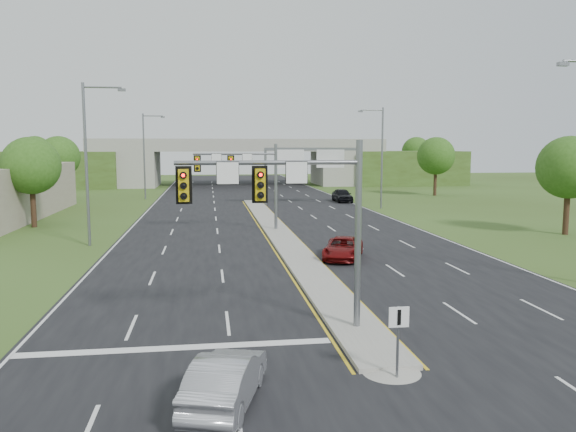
# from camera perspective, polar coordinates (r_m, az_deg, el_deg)

# --- Properties ---
(ground) EXTENTS (240.00, 240.00, 0.00)m
(ground) POSITION_cam_1_polar(r_m,az_deg,el_deg) (21.34, 6.98, -11.44)
(ground) COLOR #374B1A
(ground) RESTS_ON ground
(road) EXTENTS (24.00, 160.00, 0.02)m
(road) POSITION_cam_1_polar(r_m,az_deg,el_deg) (55.21, -2.47, 0.01)
(road) COLOR black
(road) RESTS_ON ground
(median) EXTENTS (2.00, 54.00, 0.16)m
(median) POSITION_cam_1_polar(r_m,az_deg,el_deg) (43.38, -0.92, -1.79)
(median) COLOR gray
(median) RESTS_ON road
(median_nose) EXTENTS (2.00, 2.00, 0.16)m
(median_nose) POSITION_cam_1_polar(r_m,az_deg,el_deg) (17.72, 10.46, -15.11)
(median_nose) COLOR gray
(median_nose) RESTS_ON road
(lane_markings) EXTENTS (23.72, 160.00, 0.01)m
(lane_markings) POSITION_cam_1_polar(r_m,az_deg,el_deg) (49.14, -2.48, -0.84)
(lane_markings) COLOR gold
(lane_markings) RESTS_ON road
(signal_mast_near) EXTENTS (6.62, 0.60, 7.00)m
(signal_mast_near) POSITION_cam_1_polar(r_m,az_deg,el_deg) (19.80, 0.90, 1.18)
(signal_mast_near) COLOR slate
(signal_mast_near) RESTS_ON ground
(signal_mast_far) EXTENTS (6.62, 0.60, 7.00)m
(signal_mast_far) POSITION_cam_1_polar(r_m,az_deg,el_deg) (44.61, -4.13, 4.41)
(signal_mast_far) COLOR slate
(signal_mast_far) RESTS_ON ground
(keep_right_sign) EXTENTS (0.60, 0.13, 2.20)m
(keep_right_sign) POSITION_cam_1_polar(r_m,az_deg,el_deg) (16.76, 11.15, -11.27)
(keep_right_sign) COLOR slate
(keep_right_sign) RESTS_ON ground
(sign_gantry) EXTENTS (11.58, 0.44, 6.67)m
(sign_gantry) POSITION_cam_1_polar(r_m,az_deg,el_deg) (65.58, 2.49, 5.70)
(sign_gantry) COLOR slate
(sign_gantry) RESTS_ON ground
(overpass) EXTENTS (80.00, 14.00, 8.10)m
(overpass) POSITION_cam_1_polar(r_m,az_deg,el_deg) (99.73, -5.03, 5.16)
(overpass) COLOR gray
(overpass) RESTS_ON ground
(lightpole_l_mid) EXTENTS (2.85, 0.25, 11.00)m
(lightpole_l_mid) POSITION_cam_1_polar(r_m,az_deg,el_deg) (40.33, -19.56, 5.71)
(lightpole_l_mid) COLOR slate
(lightpole_l_mid) RESTS_ON ground
(lightpole_l_far) EXTENTS (2.85, 0.25, 11.00)m
(lightpole_l_far) POSITION_cam_1_polar(r_m,az_deg,el_deg) (74.96, -14.27, 6.32)
(lightpole_l_far) COLOR slate
(lightpole_l_far) RESTS_ON ground
(lightpole_r_far) EXTENTS (2.85, 0.25, 11.00)m
(lightpole_r_far) POSITION_cam_1_polar(r_m,az_deg,el_deg) (62.39, 9.36, 6.34)
(lightpole_r_far) COLOR slate
(lightpole_r_far) RESTS_ON ground
(tree_l_near) EXTENTS (4.80, 4.80, 7.60)m
(tree_l_near) POSITION_cam_1_polar(r_m,az_deg,el_deg) (51.68, -24.65, 4.65)
(tree_l_near) COLOR #382316
(tree_l_near) RESTS_ON ground
(tree_l_mid) EXTENTS (5.20, 5.20, 8.12)m
(tree_l_mid) POSITION_cam_1_polar(r_m,az_deg,el_deg) (76.84, -22.25, 5.58)
(tree_l_mid) COLOR #382316
(tree_l_mid) RESTS_ON ground
(tree_r_near) EXTENTS (4.80, 4.80, 7.60)m
(tree_r_near) POSITION_cam_1_polar(r_m,az_deg,el_deg) (48.09, 26.65, 4.42)
(tree_r_near) COLOR #382316
(tree_r_near) RESTS_ON ground
(tree_r_mid) EXTENTS (5.20, 5.20, 8.12)m
(tree_r_mid) POSITION_cam_1_polar(r_m,az_deg,el_deg) (80.86, 14.80, 5.92)
(tree_r_mid) COLOR #382316
(tree_r_mid) RESTS_ON ground
(tree_back_a) EXTENTS (6.00, 6.00, 8.85)m
(tree_back_a) POSITION_cam_1_polar(r_m,az_deg,el_deg) (118.14, -24.27, 5.97)
(tree_back_a) COLOR #382316
(tree_back_a) RESTS_ON ground
(tree_back_b) EXTENTS (5.60, 5.60, 8.32)m
(tree_back_b) POSITION_cam_1_polar(r_m,az_deg,el_deg) (115.06, -17.52, 6.09)
(tree_back_b) COLOR #382316
(tree_back_b) RESTS_ON ground
(tree_back_c) EXTENTS (5.60, 5.60, 8.32)m
(tree_back_c) POSITION_cam_1_polar(r_m,az_deg,el_deg) (117.27, 6.44, 6.38)
(tree_back_c) COLOR #382316
(tree_back_c) RESTS_ON ground
(tree_back_d) EXTENTS (6.00, 6.00, 8.85)m
(tree_back_d) POSITION_cam_1_polar(r_m,az_deg,el_deg) (121.53, 12.89, 6.42)
(tree_back_d) COLOR #382316
(tree_back_d) RESTS_ON ground
(car_silver) EXTENTS (2.55, 4.38, 1.36)m
(car_silver) POSITION_cam_1_polar(r_m,az_deg,el_deg) (15.39, -6.35, -16.13)
(car_silver) COLOR #9B9CA2
(car_silver) RESTS_ON road
(car_far_a) EXTENTS (3.55, 5.10, 1.29)m
(car_far_a) POSITION_cam_1_polar(r_m,az_deg,el_deg) (34.12, 5.62, -3.27)
(car_far_a) COLOR #62090A
(car_far_a) RESTS_ON road
(car_far_c) EXTENTS (1.93, 4.79, 1.63)m
(car_far_c) POSITION_cam_1_polar(r_m,az_deg,el_deg) (69.56, 5.53, 2.12)
(car_far_c) COLOR black
(car_far_c) RESTS_ON road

